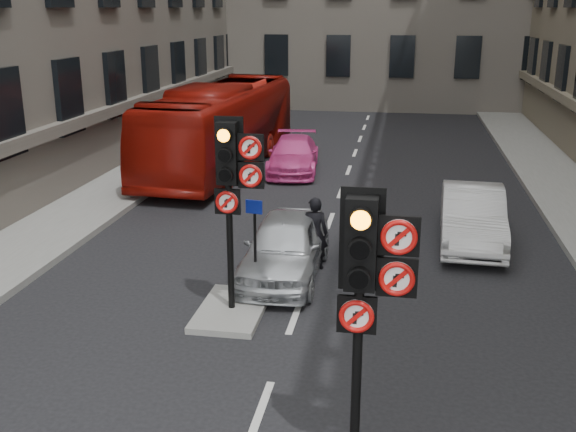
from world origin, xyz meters
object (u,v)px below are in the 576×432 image
(car_pink, at_px, (293,155))
(motorcyclist, at_px, (314,233))
(info_sign, at_px, (255,234))
(motorcycle, at_px, (354,236))
(signal_near, at_px, (368,274))
(bus_red, at_px, (222,126))
(signal_far, at_px, (233,174))
(car_silver, at_px, (285,246))
(car_white, at_px, (472,216))

(car_pink, relative_size, motorcyclist, 2.52)
(info_sign, bearing_deg, motorcycle, 64.36)
(signal_near, height_order, car_pink, signal_near)
(info_sign, bearing_deg, bus_red, 117.50)
(motorcyclist, bearing_deg, info_sign, 59.98)
(car_pink, bearing_deg, signal_far, -91.51)
(motorcyclist, bearing_deg, bus_red, -66.51)
(car_silver, xyz_separation_m, car_white, (4.10, 2.82, 0.01))
(car_silver, height_order, car_pink, car_silver)
(signal_far, distance_m, bus_red, 12.21)
(signal_near, xyz_separation_m, car_white, (2.09, 8.82, -1.90))
(car_white, bearing_deg, motorcycle, -147.31)
(car_silver, bearing_deg, motorcycle, 42.22)
(car_silver, relative_size, info_sign, 2.06)
(info_sign, bearing_deg, car_silver, 82.88)
(signal_far, bearing_deg, car_silver, 73.72)
(signal_near, relative_size, bus_red, 0.33)
(motorcycle, bearing_deg, motorcyclist, -140.16)
(car_pink, bearing_deg, car_silver, -87.18)
(motorcyclist, xyz_separation_m, info_sign, (-0.92, -1.80, 0.54))
(car_white, height_order, car_pink, car_white)
(car_pink, bearing_deg, motorcyclist, -83.27)
(car_silver, xyz_separation_m, motorcyclist, (0.55, 0.54, 0.14))
(motorcycle, height_order, motorcyclist, motorcyclist)
(motorcyclist, bearing_deg, signal_near, 99.71)
(signal_far, bearing_deg, motorcyclist, 65.89)
(bus_red, bearing_deg, motorcyclist, -59.95)
(car_pink, distance_m, motorcyclist, 9.13)
(car_white, height_order, bus_red, bus_red)
(car_white, bearing_deg, car_silver, -143.10)
(signal_far, xyz_separation_m, motorcyclist, (1.14, 2.54, -1.89))
(signal_far, distance_m, motorcycle, 4.34)
(car_silver, xyz_separation_m, bus_red, (-3.97, 9.66, 0.82))
(signal_far, height_order, motorcyclist, signal_far)
(car_white, relative_size, bus_red, 0.39)
(bus_red, distance_m, info_sign, 11.51)
(car_white, distance_m, motorcycle, 3.17)
(signal_far, distance_m, car_white, 7.02)
(car_white, height_order, info_sign, info_sign)
(signal_near, distance_m, signal_far, 4.77)
(car_white, xyz_separation_m, info_sign, (-4.47, -4.08, 0.67))
(car_silver, relative_size, motorcyclist, 2.42)
(signal_far, distance_m, info_sign, 1.56)
(car_white, bearing_deg, car_pink, 131.84)
(signal_far, distance_m, motorcyclist, 3.37)
(signal_near, distance_m, car_silver, 6.62)
(signal_far, relative_size, motorcyclist, 2.20)
(signal_far, bearing_deg, car_white, 45.83)
(signal_near, bearing_deg, car_silver, 108.53)
(info_sign, bearing_deg, signal_near, -54.02)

